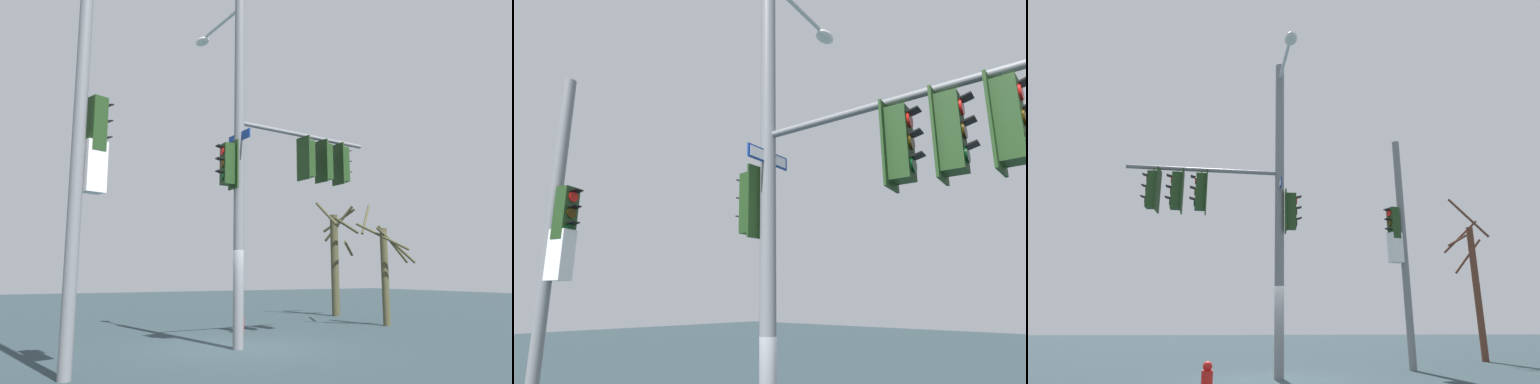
% 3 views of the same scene
% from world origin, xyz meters
% --- Properties ---
extents(ground_plane, '(80.00, 80.00, 0.00)m').
position_xyz_m(ground_plane, '(0.00, 0.00, 0.00)').
color(ground_plane, '#28383D').
extents(main_signal_pole_assembly, '(3.12, 5.28, 9.81)m').
position_xyz_m(main_signal_pole_assembly, '(-0.03, -0.87, 5.24)').
color(main_signal_pole_assembly, slate).
rests_on(main_signal_pole_assembly, ground).
extents(secondary_pole_assembly, '(0.47, 0.79, 7.92)m').
position_xyz_m(secondary_pole_assembly, '(-2.08, 4.40, 4.10)').
color(secondary_pole_assembly, slate).
rests_on(secondary_pole_assembly, ground).
extents(fire_hydrant, '(0.38, 0.24, 0.73)m').
position_xyz_m(fire_hydrant, '(2.87, -1.49, 0.34)').
color(fire_hydrant, red).
rests_on(fire_hydrant, ground).
extents(bare_tree_behind_pole, '(2.30, 2.01, 4.62)m').
position_xyz_m(bare_tree_behind_pole, '(2.27, -7.21, 2.10)').
color(bare_tree_behind_pole, '#49462C').
rests_on(bare_tree_behind_pole, ground).
extents(bare_tree_across_street, '(2.15, 1.97, 5.21)m').
position_xyz_m(bare_tree_across_street, '(6.65, -8.31, 2.65)').
color(bare_tree_across_street, '#45442B').
rests_on(bare_tree_across_street, ground).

